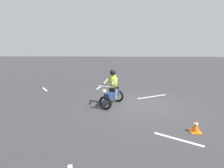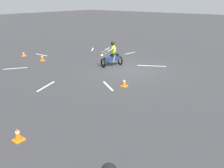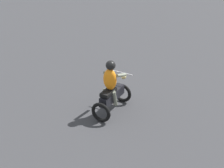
% 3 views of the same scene
% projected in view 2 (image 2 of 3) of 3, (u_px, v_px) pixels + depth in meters
% --- Properties ---
extents(ground_plane, '(120.00, 120.00, 0.00)m').
position_uv_depth(ground_plane, '(130.00, 70.00, 13.89)').
color(ground_plane, '#333335').
extents(motorcycle_rider_foreground, '(1.10, 1.54, 1.66)m').
position_uv_depth(motorcycle_rider_foreground, '(112.00, 55.00, 14.39)').
color(motorcycle_rider_foreground, black).
rests_on(motorcycle_rider_foreground, ground).
extents(traffic_cone_near_right, '(0.32, 0.32, 0.35)m').
position_uv_depth(traffic_cone_near_right, '(24.00, 54.00, 17.12)').
color(traffic_cone_near_right, orange).
rests_on(traffic_cone_near_right, ground).
extents(traffic_cone_mid_center, '(0.32, 0.32, 0.41)m').
position_uv_depth(traffic_cone_mid_center, '(124.00, 83.00, 11.17)').
color(traffic_cone_mid_center, orange).
rests_on(traffic_cone_mid_center, ground).
extents(traffic_cone_far_center, '(0.32, 0.32, 0.44)m').
position_uv_depth(traffic_cone_far_center, '(18.00, 135.00, 6.86)').
color(traffic_cone_far_center, orange).
rests_on(traffic_cone_far_center, ground).
extents(traffic_cone_far_left, '(0.32, 0.32, 0.45)m').
position_uv_depth(traffic_cone_far_left, '(42.00, 58.00, 15.82)').
color(traffic_cone_far_left, orange).
rests_on(traffic_cone_far_left, ground).
extents(lane_stripe_e, '(1.37, 0.22, 0.01)m').
position_uv_depth(lane_stripe_e, '(41.00, 55.00, 17.56)').
color(lane_stripe_e, silver).
rests_on(lane_stripe_e, ground).
extents(lane_stripe_ne, '(0.98, 1.26, 0.01)m').
position_uv_depth(lane_stripe_ne, '(15.00, 68.00, 14.13)').
color(lane_stripe_ne, silver).
rests_on(lane_stripe_ne, ground).
extents(lane_stripe_n, '(0.56, 1.41, 0.01)m').
position_uv_depth(lane_stripe_n, '(46.00, 86.00, 11.23)').
color(lane_stripe_n, silver).
rests_on(lane_stripe_n, ground).
extents(lane_stripe_nw, '(1.23, 0.78, 0.01)m').
position_uv_depth(lane_stripe_nw, '(108.00, 86.00, 11.27)').
color(lane_stripe_nw, silver).
rests_on(lane_stripe_nw, ground).
extents(lane_stripe_sw, '(1.69, 1.05, 0.01)m').
position_uv_depth(lane_stripe_sw, '(152.00, 66.00, 14.67)').
color(lane_stripe_sw, silver).
rests_on(lane_stripe_sw, ground).
extents(lane_stripe_s, '(0.30, 1.26, 0.01)m').
position_uv_depth(lane_stripe_s, '(130.00, 53.00, 18.13)').
color(lane_stripe_s, silver).
rests_on(lane_stripe_s, ground).
extents(lane_stripe_se, '(0.79, 1.02, 0.01)m').
position_uv_depth(lane_stripe_se, '(93.00, 49.00, 19.49)').
color(lane_stripe_se, silver).
rests_on(lane_stripe_se, ground).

